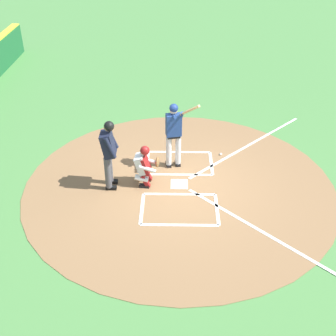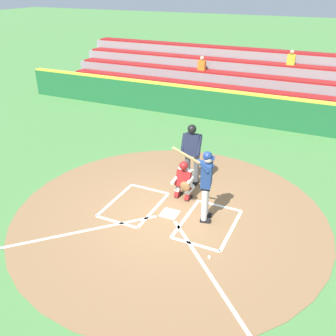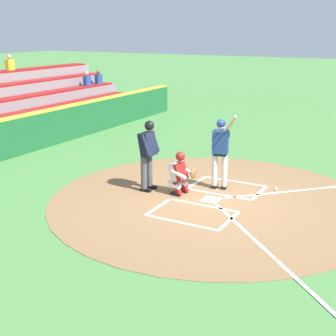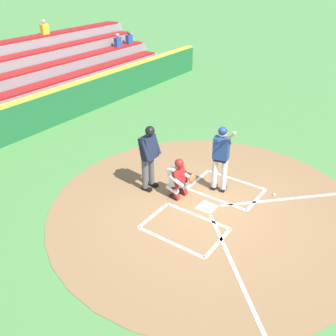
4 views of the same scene
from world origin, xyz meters
name	(u,v)px [view 3 (image 3 of 4)]	position (x,y,z in m)	size (l,w,h in m)	color
ground_plane	(211,200)	(0.00, 0.00, 0.00)	(120.00, 120.00, 0.00)	#4C8442
dirt_circle	(211,200)	(0.00, 0.00, 0.01)	(8.00, 8.00, 0.01)	olive
home_plate_and_chalk	(245,206)	(0.00, 0.88, 0.01)	(7.93, 4.91, 0.01)	white
batter	(221,149)	(-0.89, -0.15, 1.10)	(0.85, 0.87, 2.13)	silver
catcher	(180,172)	(-0.02, -0.88, 0.59)	(0.59, 0.65, 1.13)	black
plate_umpire	(148,151)	(0.11, -1.75, 1.08)	(0.58, 0.41, 1.86)	#4C4C51
baseball	(276,189)	(-1.51, 1.20, 0.04)	(0.07, 0.07, 0.07)	white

